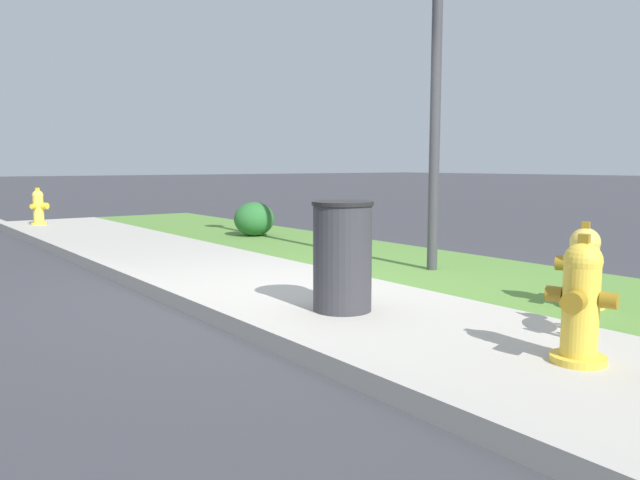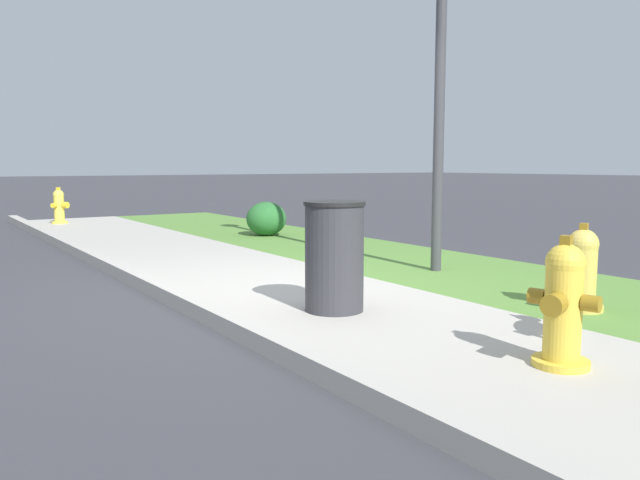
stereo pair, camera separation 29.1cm
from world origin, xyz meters
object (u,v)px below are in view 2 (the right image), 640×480
fire_hydrant_across_street (581,269)px  fire_hydrant_near_corner (59,207)px  fire_hydrant_mid_block (563,305)px  small_white_dog (566,300)px  trash_bin (334,257)px  shrub_bush_mid_verge (266,219)px

fire_hydrant_across_street → fire_hydrant_near_corner: (-9.69, -1.85, 0.01)m
fire_hydrant_mid_block → small_white_dog: bearing=-73.6°
fire_hydrant_near_corner → fire_hydrant_mid_block: fire_hydrant_mid_block is taller
trash_bin → shrub_bush_mid_verge: size_ratio=1.34×
small_white_dog → shrub_bush_mid_verge: shrub_bush_mid_verge is taller
fire_hydrant_near_corner → small_white_dog: fire_hydrant_near_corner is taller
fire_hydrant_near_corner → small_white_dog: bearing=55.7°
fire_hydrant_across_street → shrub_bush_mid_verge: (-5.81, 0.46, -0.05)m
fire_hydrant_across_street → small_white_dog: size_ratio=1.44×
fire_hydrant_across_street → small_white_dog: 0.85m
fire_hydrant_across_street → shrub_bush_mid_verge: fire_hydrant_across_street is taller
fire_hydrant_mid_block → fire_hydrant_across_street: bearing=-76.6°
fire_hydrant_near_corner → shrub_bush_mid_verge: fire_hydrant_near_corner is taller
small_white_dog → trash_bin: size_ratio=0.55×
trash_bin → shrub_bush_mid_verge: 5.22m
fire_hydrant_mid_block → fire_hydrant_near_corner: bearing=-13.8°
fire_hydrant_mid_block → trash_bin: trash_bin is taller
fire_hydrant_across_street → shrub_bush_mid_verge: size_ratio=1.08×
fire_hydrant_across_street → fire_hydrant_mid_block: fire_hydrant_mid_block is taller
fire_hydrant_mid_block → small_white_dog: size_ratio=1.58×
fire_hydrant_mid_block → shrub_bush_mid_verge: size_ratio=1.17×
trash_bin → fire_hydrant_across_street: bearing=57.5°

